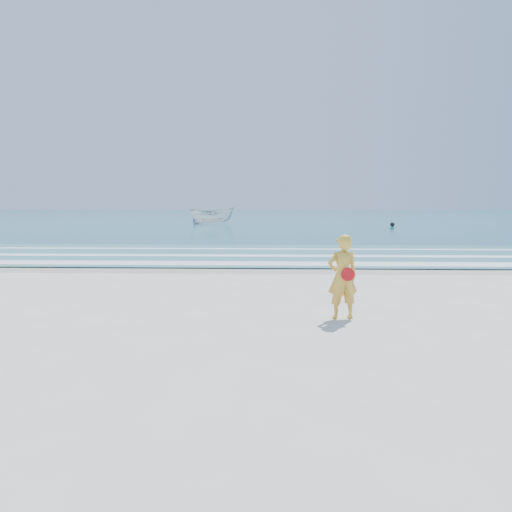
{
  "coord_description": "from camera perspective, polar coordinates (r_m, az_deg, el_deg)",
  "views": [
    {
      "loc": [
        0.31,
        -8.68,
        2.33
      ],
      "look_at": [
        -0.19,
        4.0,
        1.0
      ],
      "focal_mm": 35.0,
      "sensor_mm": 36.0,
      "label": 1
    }
  ],
  "objects": [
    {
      "name": "wet_sand",
      "position": [
        17.83,
        1.25,
        -1.52
      ],
      "size": [
        400.0,
        2.4,
        0.0
      ],
      "primitive_type": "cube",
      "color": "#B2A893",
      "rests_on": "ground"
    },
    {
      "name": "foam_mid",
      "position": [
        22.0,
        1.45,
        0.04
      ],
      "size": [
        400.0,
        0.9,
        0.01
      ],
      "primitive_type": "cube",
      "color": "white",
      "rests_on": "shallow"
    },
    {
      "name": "foam_far",
      "position": [
        25.28,
        1.56,
        0.82
      ],
      "size": [
        400.0,
        0.6,
        0.01
      ],
      "primitive_type": "cube",
      "color": "white",
      "rests_on": "shallow"
    },
    {
      "name": "boat",
      "position": [
        57.6,
        -5.01,
        4.66
      ],
      "size": [
        5.36,
        2.94,
        1.96
      ],
      "primitive_type": "imported",
      "rotation": [
        0.0,
        0.0,
        1.78
      ],
      "color": "silver",
      "rests_on": "ocean"
    },
    {
      "name": "shallow",
      "position": [
        22.79,
        1.48,
        0.23
      ],
      "size": [
        400.0,
        10.0,
        0.01
      ],
      "primitive_type": "cube",
      "color": "#59B7AD",
      "rests_on": "ocean"
    },
    {
      "name": "ocean",
      "position": [
        113.7,
        2.13,
        4.82
      ],
      "size": [
        400.0,
        190.0,
        0.04
      ],
      "primitive_type": "cube",
      "color": "#19727F",
      "rests_on": "ground"
    },
    {
      "name": "foam_near",
      "position": [
        19.12,
        1.32,
        -0.86
      ],
      "size": [
        400.0,
        1.4,
        0.01
      ],
      "primitive_type": "cube",
      "color": "white",
      "rests_on": "shallow"
    },
    {
      "name": "ground",
      "position": [
        8.99,
        0.21,
        -9.04
      ],
      "size": [
        400.0,
        400.0,
        0.0
      ],
      "primitive_type": "plane",
      "color": "silver",
      "rests_on": "ground"
    },
    {
      "name": "woman",
      "position": [
        10.26,
        9.87,
        -2.35
      ],
      "size": [
        0.7,
        0.53,
        1.72
      ],
      "color": "gold",
      "rests_on": "ground"
    },
    {
      "name": "buoy",
      "position": [
        52.01,
        15.32,
        3.5
      ],
      "size": [
        0.45,
        0.45,
        0.45
      ],
      "primitive_type": "sphere",
      "color": "black",
      "rests_on": "ocean"
    }
  ]
}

